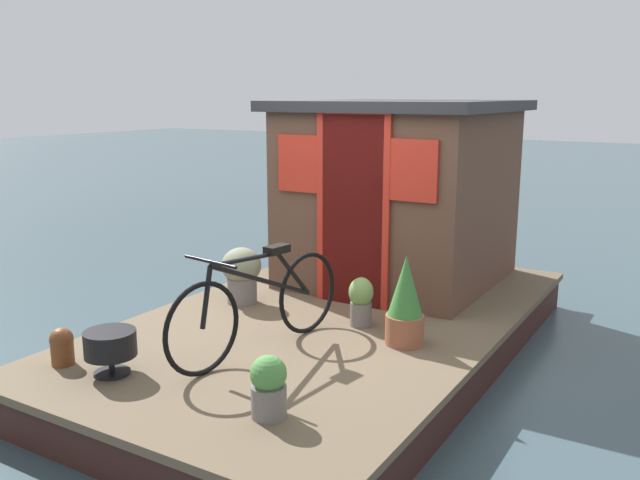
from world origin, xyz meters
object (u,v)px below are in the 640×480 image
(houseboat_cabin, at_px, (400,191))
(potted_plant_basil, at_px, (405,302))
(bicycle, at_px, (260,304))
(potted_plant_ivy, at_px, (242,273))
(potted_plant_sage, at_px, (269,386))
(charcoal_grill, at_px, (110,345))
(mooring_bollard, at_px, (62,346))
(potted_plant_fern, at_px, (361,301))

(houseboat_cabin, xyz_separation_m, potted_plant_basil, (-1.67, -0.82, -0.59))
(bicycle, relative_size, potted_plant_ivy, 3.35)
(potted_plant_sage, relative_size, potted_plant_basil, 0.55)
(potted_plant_sage, xyz_separation_m, potted_plant_basil, (1.51, -0.20, 0.14))
(bicycle, height_order, potted_plant_basil, bicycle)
(potted_plant_basil, distance_m, charcoal_grill, 2.15)
(potted_plant_basil, bearing_deg, mooring_bollard, 130.39)
(potted_plant_sage, distance_m, potted_plant_basil, 1.53)
(houseboat_cabin, bearing_deg, potted_plant_fern, -166.93)
(potted_plant_ivy, distance_m, mooring_bollard, 1.82)
(potted_plant_sage, xyz_separation_m, charcoal_grill, (-0.05, 1.28, 0.02))
(potted_plant_basil, xyz_separation_m, mooring_bollard, (-1.62, 1.90, -0.19))
(potted_plant_fern, distance_m, potted_plant_sage, 1.73)
(potted_plant_sage, distance_m, mooring_bollard, 1.71)
(houseboat_cabin, relative_size, potted_plant_basil, 3.14)
(potted_plant_fern, xyz_separation_m, potted_plant_sage, (-1.71, -0.28, -0.02))
(potted_plant_fern, bearing_deg, potted_plant_sage, -170.57)
(bicycle, bearing_deg, mooring_bollard, 131.15)
(potted_plant_fern, bearing_deg, bicycle, 157.59)
(potted_plant_fern, xyz_separation_m, potted_plant_ivy, (-0.01, 1.22, 0.07))
(houseboat_cabin, relative_size, bicycle, 1.26)
(houseboat_cabin, distance_m, charcoal_grill, 3.37)
(potted_plant_basil, bearing_deg, bicycle, 129.41)
(bicycle, xyz_separation_m, potted_plant_fern, (0.90, -0.37, -0.15))
(bicycle, distance_m, potted_plant_fern, 0.98)
(potted_plant_fern, distance_m, potted_plant_ivy, 1.22)
(potted_plant_basil, distance_m, potted_plant_ivy, 1.71)
(charcoal_grill, bearing_deg, potted_plant_sage, -87.89)
(bicycle, bearing_deg, houseboat_cabin, -0.66)
(houseboat_cabin, relative_size, potted_plant_fern, 5.32)
(bicycle, relative_size, potted_plant_basil, 2.49)
(houseboat_cabin, height_order, bicycle, houseboat_cabin)
(potted_plant_fern, bearing_deg, charcoal_grill, 150.52)
(potted_plant_ivy, height_order, charcoal_grill, potted_plant_ivy)
(potted_plant_fern, relative_size, mooring_bollard, 1.51)
(houseboat_cabin, bearing_deg, bicycle, 179.34)
(bicycle, height_order, charcoal_grill, bicycle)
(potted_plant_basil, bearing_deg, potted_plant_sage, 172.60)
(bicycle, bearing_deg, potted_plant_basil, -50.59)
(bicycle, distance_m, potted_plant_ivy, 1.23)
(houseboat_cabin, height_order, charcoal_grill, houseboat_cabin)
(potted_plant_ivy, bearing_deg, potted_plant_fern, -89.60)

